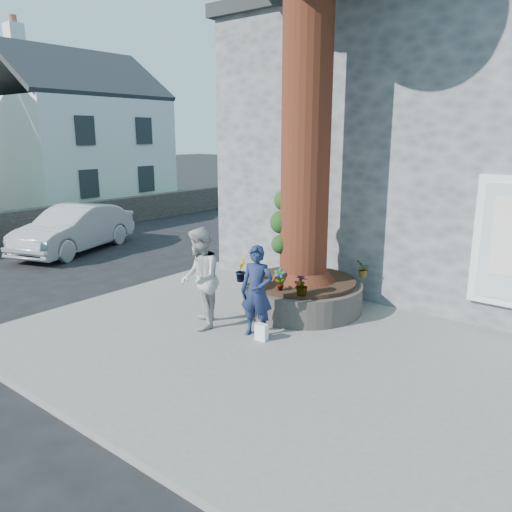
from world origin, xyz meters
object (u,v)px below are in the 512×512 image
Objects in this scene: man at (257,291)px; woman at (200,279)px; planter at (302,294)px; car_silver at (74,229)px.

woman is (-1.00, -0.33, 0.11)m from man.
planter is 1.66m from man.
man is (0.12, -1.59, 0.48)m from planter.
car_silver is at bearing -148.96° from woman.
planter is at bearing 113.09° from woman.
car_silver is (-8.36, 0.31, 0.28)m from planter.
woman is at bearing -178.82° from man.
planter is 1.48× the size of man.
planter is 8.37m from car_silver.
woman is 0.43× the size of car_silver.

